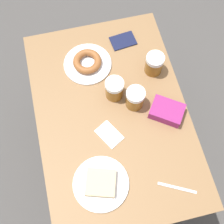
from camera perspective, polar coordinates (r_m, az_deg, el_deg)
name	(u,v)px	position (r m, az deg, el deg)	size (l,w,h in m)	color
ground_plane	(112,155)	(2.14, 0.00, -7.90)	(8.00, 8.00, 0.00)	#474442
table	(112,119)	(1.51, 0.00, -1.28)	(0.70, 1.05, 0.73)	olive
plate_with_cake	(101,183)	(1.34, -2.05, -12.91)	(0.24, 0.24, 0.04)	silver
plate_with_donut	(87,63)	(1.56, -4.52, 8.99)	(0.24, 0.24, 0.05)	silver
beer_mug_left	(114,89)	(1.44, 0.45, 4.25)	(0.09, 0.09, 0.11)	#8C5619
beer_mug_center	(135,98)	(1.42, 4.24, 2.53)	(0.09, 0.09, 0.11)	#8C5619
beer_mug_right	(154,64)	(1.52, 7.72, 8.70)	(0.09, 0.09, 0.11)	#8C5619
napkin_folded	(109,134)	(1.41, -0.51, -4.12)	(0.13, 0.14, 0.00)	white
fork	(177,188)	(1.38, 11.82, -13.41)	(0.15, 0.09, 0.00)	silver
passport_near_edge	(123,41)	(1.65, 2.04, 12.88)	(0.14, 0.10, 0.01)	#141938
blue_pouch	(167,111)	(1.45, 10.00, 0.14)	(0.18, 0.17, 0.05)	#8C2366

